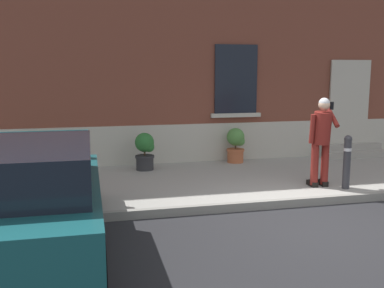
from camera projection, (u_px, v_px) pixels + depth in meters
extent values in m
plane|color=#232326|center=(316.00, 224.00, 7.11)|extent=(80.00, 80.00, 0.00)
cube|color=#99968E|center=(253.00, 179.00, 9.78)|extent=(24.00, 3.60, 0.15)
cube|color=gray|center=(290.00, 203.00, 8.00)|extent=(24.00, 0.12, 0.15)
cube|color=brown|center=(221.00, 18.00, 11.59)|extent=(24.00, 1.40, 7.50)
cube|color=#BCB7A8|center=(228.00, 144.00, 11.41)|extent=(24.00, 0.08, 1.10)
cube|color=black|center=(349.00, 104.00, 12.03)|extent=(1.00, 0.08, 2.10)
cube|color=#BCB7A8|center=(349.00, 102.00, 12.00)|extent=(1.16, 0.06, 2.24)
cube|color=black|center=(236.00, 79.00, 11.18)|extent=(1.10, 0.06, 1.70)
cube|color=#BCB7A8|center=(236.00, 115.00, 11.30)|extent=(1.30, 0.12, 0.10)
cube|color=#9E998E|center=(355.00, 154.00, 11.80)|extent=(1.79, 0.32, 0.16)
cube|color=#9E998E|center=(349.00, 149.00, 12.10)|extent=(1.79, 0.32, 0.32)
cube|color=#165156|center=(32.00, 209.00, 5.88)|extent=(1.78, 4.01, 0.64)
cube|color=black|center=(28.00, 166.00, 5.64)|extent=(1.56, 2.41, 0.56)
cube|color=black|center=(47.00, 187.00, 7.85)|extent=(1.66, 0.11, 0.20)
cube|color=yellow|center=(46.00, 177.00, 7.82)|extent=(0.52, 0.02, 0.12)
cube|color=#B21414|center=(90.00, 160.00, 7.94)|extent=(0.16, 0.04, 0.18)
cube|color=#165156|center=(43.00, 149.00, 7.48)|extent=(1.49, 0.07, 0.60)
cylinder|color=black|center=(97.00, 271.00, 4.76)|extent=(0.20, 0.60, 0.60)
cylinder|color=black|center=(94.00, 199.00, 7.45)|extent=(0.20, 0.60, 0.60)
cylinder|color=#333338|center=(347.00, 164.00, 8.61)|extent=(0.14, 0.14, 0.95)
sphere|color=#333338|center=(348.00, 139.00, 8.53)|extent=(0.15, 0.15, 0.15)
cylinder|color=silver|center=(348.00, 149.00, 8.57)|extent=(0.15, 0.15, 0.06)
cylinder|color=maroon|center=(315.00, 164.00, 8.75)|extent=(0.15, 0.15, 0.82)
cube|color=black|center=(312.00, 183.00, 8.87)|extent=(0.12, 0.28, 0.10)
cylinder|color=maroon|center=(325.00, 164.00, 8.80)|extent=(0.15, 0.15, 0.82)
cube|color=black|center=(322.00, 183.00, 8.92)|extent=(0.12, 0.28, 0.10)
cylinder|color=maroon|center=(322.00, 128.00, 8.63)|extent=(0.34, 0.39, 0.65)
sphere|color=tan|center=(324.00, 105.00, 8.52)|extent=(0.22, 0.22, 0.22)
sphere|color=silver|center=(324.00, 103.00, 8.52)|extent=(0.21, 0.21, 0.21)
cylinder|color=maroon|center=(312.00, 129.00, 8.56)|extent=(0.09, 0.14, 0.57)
cylinder|color=maroon|center=(333.00, 117.00, 8.62)|extent=(0.09, 0.44, 0.39)
cube|color=black|center=(332.00, 106.00, 8.54)|extent=(0.07, 0.02, 0.15)
cylinder|color=#606B38|center=(40.00, 165.00, 9.98)|extent=(0.40, 0.40, 0.34)
cylinder|color=#606B38|center=(40.00, 159.00, 9.96)|extent=(0.44, 0.44, 0.05)
cylinder|color=#47331E|center=(40.00, 153.00, 9.93)|extent=(0.04, 0.04, 0.24)
sphere|color=#4C843D|center=(39.00, 145.00, 9.90)|extent=(0.44, 0.44, 0.44)
sphere|color=#4C843D|center=(44.00, 149.00, 9.89)|extent=(0.24, 0.24, 0.24)
cylinder|color=#2D2D30|center=(145.00, 163.00, 10.30)|extent=(0.40, 0.40, 0.34)
cylinder|color=#2D2D30|center=(145.00, 157.00, 10.28)|extent=(0.44, 0.44, 0.05)
cylinder|color=#47331E|center=(145.00, 150.00, 10.26)|extent=(0.04, 0.04, 0.24)
sphere|color=#286B2D|center=(144.00, 142.00, 10.23)|extent=(0.44, 0.44, 0.44)
sphere|color=#286B2D|center=(149.00, 147.00, 10.22)|extent=(0.24, 0.24, 0.24)
cylinder|color=#B25B38|center=(235.00, 156.00, 11.15)|extent=(0.40, 0.40, 0.34)
cylinder|color=#B25B38|center=(235.00, 150.00, 11.13)|extent=(0.44, 0.44, 0.05)
cylinder|color=#47331E|center=(236.00, 144.00, 11.10)|extent=(0.04, 0.04, 0.24)
sphere|color=#4C843D|center=(236.00, 137.00, 11.07)|extent=(0.44, 0.44, 0.44)
sphere|color=#4C843D|center=(240.00, 141.00, 11.06)|extent=(0.24, 0.24, 0.24)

